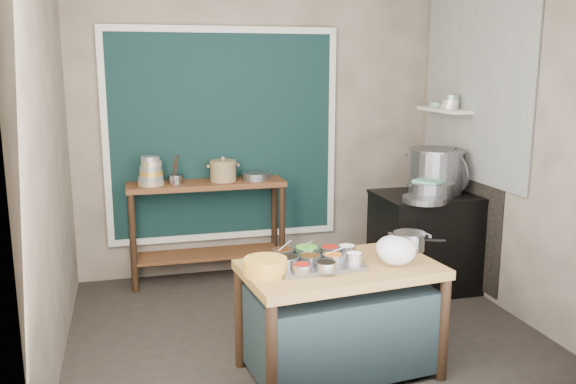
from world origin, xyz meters
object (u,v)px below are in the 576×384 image
object	(u,v)px
prep_table	(339,320)
ceramic_crock	(223,172)
back_counter	(208,231)
stove_block	(427,243)
steamer	(431,189)
utensil_cup	(176,179)
stock_pot	(436,171)
saucepan	(409,241)
yellow_basin	(265,266)
condiment_tray	(317,264)

from	to	relation	value
prep_table	ceramic_crock	world-z (taller)	ceramic_crock
back_counter	stove_block	xyz separation A→B (m)	(1.90, -0.73, -0.05)
steamer	prep_table	bearing A→B (deg)	-136.65
utensil_cup	stock_pot	size ratio (longest dim) A/B	0.27
prep_table	back_counter	distance (m)	2.12
stock_pot	saucepan	bearing A→B (deg)	-124.97
yellow_basin	saucepan	distance (m)	1.10
ceramic_crock	yellow_basin	bearing A→B (deg)	-91.97
steamer	ceramic_crock	bearing A→B (deg)	153.90
ceramic_crock	stock_pot	bearing A→B (deg)	-19.84
ceramic_crock	stock_pot	world-z (taller)	stock_pot
back_counter	prep_table	bearing A→B (deg)	-73.70
stove_block	steamer	xyz separation A→B (m)	(-0.05, -0.11, 0.52)
yellow_basin	stock_pot	world-z (taller)	stock_pot
stove_block	ceramic_crock	bearing A→B (deg)	157.54
back_counter	yellow_basin	size ratio (longest dim) A/B	5.41
stove_block	stock_pot	world-z (taller)	stock_pot
prep_table	back_counter	world-z (taller)	back_counter
stock_pot	steamer	distance (m)	0.25
saucepan	stock_pot	xyz separation A→B (m)	(0.82, 1.17, 0.26)
prep_table	yellow_basin	distance (m)	0.66
saucepan	ceramic_crock	size ratio (longest dim) A/B	0.89
back_counter	stock_pot	size ratio (longest dim) A/B	2.87
ceramic_crock	utensil_cup	bearing A→B (deg)	-179.30
prep_table	yellow_basin	bearing A→B (deg)	179.45
prep_table	steamer	bearing A→B (deg)	37.31
prep_table	stock_pot	distance (m)	2.07
condiment_tray	utensil_cup	bearing A→B (deg)	109.96
prep_table	saucepan	world-z (taller)	saucepan
yellow_basin	prep_table	bearing A→B (deg)	5.49
condiment_tray	steamer	bearing A→B (deg)	39.40
utensil_cup	prep_table	bearing A→B (deg)	-66.62
condiment_tray	steamer	size ratio (longest dim) A/B	1.32
yellow_basin	ceramic_crock	world-z (taller)	ceramic_crock
stove_block	condiment_tray	bearing A→B (deg)	-138.94
stove_block	yellow_basin	world-z (taller)	yellow_basin
yellow_basin	stock_pot	bearing A→B (deg)	36.59
condiment_tray	prep_table	bearing A→B (deg)	-11.51
stove_block	condiment_tray	size ratio (longest dim) A/B	1.63
condiment_tray	stove_block	bearing A→B (deg)	41.06
condiment_tray	steamer	distance (m)	1.83
back_counter	steamer	xyz separation A→B (m)	(1.85, -0.84, 0.47)
condiment_tray	steamer	xyz separation A→B (m)	(1.41, 1.16, 0.19)
utensil_cup	stock_pot	bearing A→B (deg)	-16.12
stove_block	ceramic_crock	size ratio (longest dim) A/B	3.47
condiment_tray	stock_pot	size ratio (longest dim) A/B	1.09
yellow_basin	steamer	bearing A→B (deg)	35.03
back_counter	utensil_cup	distance (m)	0.59
back_counter	saucepan	bearing A→B (deg)	-57.68
condiment_tray	ceramic_crock	size ratio (longest dim) A/B	2.13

